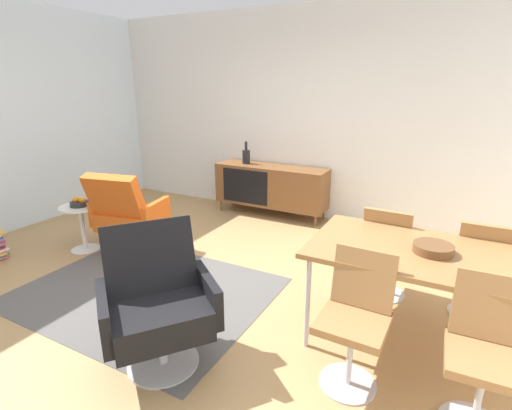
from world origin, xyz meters
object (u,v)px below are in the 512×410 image
(wooden_bowl_on_table, at_px, (433,248))
(side_table_round, at_px, (82,223))
(sideboard, at_px, (271,186))
(vase_cobalt, at_px, (246,156))
(dining_chair_front_right, at_px, (487,350))
(armchair_black_shell, at_px, (157,298))
(fruit_bowl, at_px, (79,203))
(dining_chair_back_right, at_px, (481,266))
(dining_chair_front_left, at_px, (356,315))
(dining_chair_back_left, at_px, (388,249))
(lounge_chair_red, at_px, (127,213))
(dining_table, at_px, (430,258))

(wooden_bowl_on_table, relative_size, side_table_round, 0.50)
(sideboard, distance_m, vase_cobalt, 0.56)
(dining_chair_front_right, bearing_deg, armchair_black_shell, -167.54)
(armchair_black_shell, height_order, fruit_bowl, armchair_black_shell)
(sideboard, distance_m, dining_chair_back_right, 3.00)
(dining_chair_back_right, distance_m, fruit_bowl, 3.97)
(wooden_bowl_on_table, distance_m, dining_chair_front_left, 0.72)
(wooden_bowl_on_table, bearing_deg, dining_chair_front_left, -122.89)
(sideboard, xyz_separation_m, armchair_black_shell, (0.65, -3.09, 0.03))
(side_table_round, height_order, fruit_bowl, fruit_bowl)
(dining_chair_back_right, xyz_separation_m, fruit_bowl, (-3.93, -0.53, 0.09))
(dining_chair_back_left, relative_size, dining_chair_back_right, 1.00)
(wooden_bowl_on_table, xyz_separation_m, dining_chair_back_left, (-0.36, 0.57, -0.30))
(vase_cobalt, height_order, lounge_chair_red, vase_cobalt)
(sideboard, distance_m, armchair_black_shell, 3.16)
(dining_chair_back_left, xyz_separation_m, lounge_chair_red, (-2.71, -0.34, -0.00))
(wooden_bowl_on_table, bearing_deg, dining_table, 144.59)
(dining_table, height_order, wooden_bowl_on_table, wooden_bowl_on_table)
(dining_chair_back_right, bearing_deg, sideboard, 148.87)
(wooden_bowl_on_table, distance_m, dining_chair_back_left, 0.74)
(dining_chair_back_left, height_order, dining_chair_back_right, same)
(dining_chair_back_right, relative_size, dining_chair_front_left, 1.00)
(sideboard, height_order, fruit_bowl, sideboard)
(vase_cobalt, bearing_deg, dining_chair_front_left, -49.67)
(armchair_black_shell, bearing_deg, vase_cobalt, 108.79)
(dining_chair_front_right, xyz_separation_m, dining_chair_back_right, (0.00, 1.12, 0.00))
(armchair_black_shell, bearing_deg, lounge_chair_red, 141.37)
(dining_table, height_order, dining_chair_back_right, dining_chair_back_right)
(dining_chair_front_left, distance_m, fruit_bowl, 3.29)
(sideboard, xyz_separation_m, dining_chair_back_left, (1.86, -1.55, 0.03))
(sideboard, relative_size, wooden_bowl_on_table, 6.15)
(vase_cobalt, distance_m, wooden_bowl_on_table, 3.37)
(dining_chair_back_right, bearing_deg, dining_table, -122.07)
(dining_table, bearing_deg, sideboard, 136.42)
(lounge_chair_red, bearing_deg, dining_chair_front_right, -12.80)
(side_table_round, bearing_deg, dining_chair_back_left, 9.29)
(sideboard, xyz_separation_m, fruit_bowl, (-1.36, -2.08, 0.12))
(dining_table, xyz_separation_m, lounge_chair_red, (-3.06, 0.22, -0.23))
(dining_table, relative_size, dining_chair_back_left, 1.87)
(dining_chair_back_left, bearing_deg, dining_table, -57.76)
(wooden_bowl_on_table, height_order, lounge_chair_red, lounge_chair_red)
(vase_cobalt, bearing_deg, dining_chair_front_right, -42.02)
(fruit_bowl, bearing_deg, dining_chair_front_left, -10.35)
(vase_cobalt, height_order, dining_chair_back_left, vase_cobalt)
(lounge_chair_red, bearing_deg, dining_table, -4.03)
(wooden_bowl_on_table, distance_m, fruit_bowl, 3.59)
(dining_chair_back_left, xyz_separation_m, dining_chair_back_right, (0.70, -0.00, 0.00))
(wooden_bowl_on_table, xyz_separation_m, dining_chair_front_right, (0.34, -0.55, -0.30))
(wooden_bowl_on_table, distance_m, side_table_round, 3.62)
(armchair_black_shell, relative_size, fruit_bowl, 4.73)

